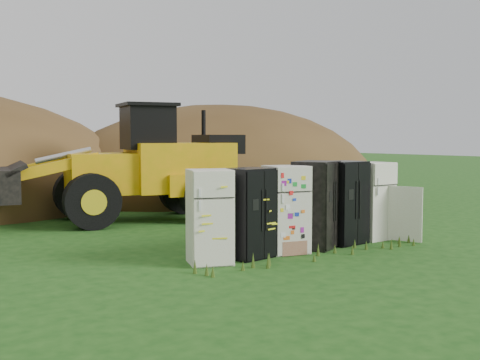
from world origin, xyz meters
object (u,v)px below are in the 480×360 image
(fridge_open_door, at_px, (372,201))
(fridge_leftmost, at_px, (210,217))
(fridge_black_side, at_px, (250,213))
(wheel_loader, at_px, (119,163))
(fridge_sticker, at_px, (286,209))
(fridge_dark_mid, at_px, (316,205))
(fridge_black_right, at_px, (343,202))

(fridge_open_door, bearing_deg, fridge_leftmost, 179.55)
(fridge_black_side, bearing_deg, wheel_loader, 81.61)
(fridge_sticker, xyz_separation_m, fridge_dark_mid, (0.90, 0.03, 0.04))
(fridge_black_side, xyz_separation_m, fridge_sticker, (0.93, -0.06, 0.01))
(fridge_sticker, distance_m, fridge_dark_mid, 0.90)
(fridge_leftmost, distance_m, fridge_dark_mid, 2.81)
(fridge_black_side, height_order, fridge_black_right, fridge_black_right)
(fridge_black_side, relative_size, fridge_dark_mid, 0.95)
(fridge_leftmost, xyz_separation_m, fridge_dark_mid, (2.81, -0.04, 0.05))
(fridge_black_side, height_order, fridge_sticker, fridge_sticker)
(fridge_black_right, xyz_separation_m, fridge_open_door, (1.03, 0.01, -0.03))
(fridge_black_side, bearing_deg, fridge_open_door, -7.60)
(fridge_sticker, distance_m, wheel_loader, 6.50)
(fridge_open_door, height_order, wheel_loader, wheel_loader)
(fridge_black_side, height_order, fridge_dark_mid, fridge_dark_mid)
(fridge_sticker, bearing_deg, fridge_dark_mid, 15.84)
(fridge_sticker, height_order, fridge_open_door, fridge_sticker)
(fridge_black_side, height_order, wheel_loader, wheel_loader)
(wheel_loader, bearing_deg, fridge_sticker, -69.33)
(fridge_leftmost, height_order, wheel_loader, wheel_loader)
(fridge_black_right, bearing_deg, fridge_leftmost, 175.32)
(fridge_sticker, relative_size, wheel_loader, 0.26)
(fridge_black_side, distance_m, fridge_black_right, 2.70)
(fridge_dark_mid, bearing_deg, fridge_sticker, 157.04)
(fridge_open_door, bearing_deg, fridge_black_side, 179.52)
(fridge_leftmost, distance_m, fridge_sticker, 1.91)
(fridge_leftmost, distance_m, fridge_black_right, 3.68)
(fridge_black_right, xyz_separation_m, wheel_loader, (-2.60, 6.35, 0.77))
(fridge_sticker, height_order, fridge_dark_mid, fridge_dark_mid)
(wheel_loader, bearing_deg, fridge_black_right, -54.47)
(fridge_black_right, bearing_deg, fridge_dark_mid, 176.70)
(fridge_sticker, bearing_deg, wheel_loader, 111.48)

